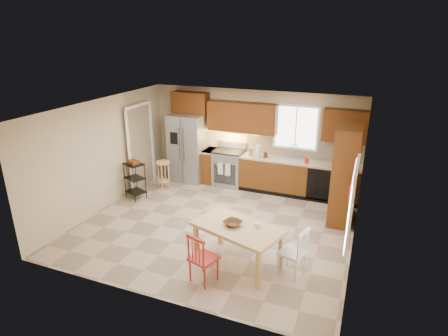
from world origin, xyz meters
name	(u,v)px	position (x,y,z in m)	size (l,w,h in m)	color
floor	(216,224)	(0.00, 0.00, 0.00)	(5.50, 5.50, 0.00)	tan
ceiling	(215,108)	(0.00, 0.00, 2.50)	(5.50, 5.00, 0.02)	silver
wall_back	(253,138)	(0.00, 2.50, 1.25)	(5.50, 0.02, 2.50)	#CCB793
wall_front	(148,226)	(0.00, -2.50, 1.25)	(5.50, 0.02, 2.50)	#CCB793
wall_left	(104,154)	(-2.75, 0.00, 1.25)	(0.02, 5.00, 2.50)	#CCB793
wall_right	(360,190)	(2.75, 0.00, 1.25)	(0.02, 5.00, 2.50)	#CCB793
refrigerator	(188,148)	(-1.70, 2.12, 0.91)	(0.92, 0.75, 1.82)	gray
range_stove	(229,168)	(-0.55, 2.19, 0.46)	(0.76, 0.63, 0.92)	gray
base_cabinet_narrow	(210,166)	(-1.10, 2.20, 0.45)	(0.30, 0.60, 0.90)	#653312
base_cabinet_run	(298,178)	(1.29, 2.20, 0.45)	(2.92, 0.60, 0.90)	#653312
dishwasher	(319,185)	(1.85, 1.91, 0.45)	(0.60, 0.02, 0.78)	black
backsplash	(302,147)	(1.29, 2.48, 1.18)	(2.92, 0.03, 0.55)	beige
upper_over_fridge	(190,102)	(-1.70, 2.33, 2.10)	(1.00, 0.35, 0.55)	#623310
upper_left_block	(242,117)	(-0.25, 2.33, 1.83)	(1.80, 0.35, 0.75)	#623310
upper_right_block	(345,126)	(2.25, 2.33, 1.83)	(1.00, 0.35, 0.75)	#623310
window_back	(296,127)	(1.10, 2.48, 1.65)	(1.12, 0.04, 1.12)	white
sink	(292,161)	(1.10, 2.20, 0.86)	(0.62, 0.46, 0.16)	gray
undercab_glow	(231,131)	(-0.55, 2.30, 1.43)	(1.60, 0.30, 0.01)	#FFBF66
soap_bottle	(307,159)	(1.48, 2.10, 1.00)	(0.09, 0.09, 0.19)	red
paper_towel	(258,151)	(0.25, 2.15, 1.04)	(0.12, 0.12, 0.28)	silver
canister_steel	(251,152)	(0.05, 2.15, 0.99)	(0.11, 0.11, 0.18)	gray
canister_wood	(265,155)	(0.45, 2.12, 0.97)	(0.10, 0.10, 0.14)	#442B12
pantry	(345,175)	(2.43, 1.20, 1.05)	(0.50, 0.95, 2.10)	#653312
fire_extinguisher	(352,193)	(2.63, 0.15, 1.10)	(0.12, 0.12, 0.36)	red
window_right	(352,206)	(2.68, -1.15, 1.45)	(0.04, 1.02, 1.32)	white
doorway	(140,147)	(-2.67, 1.30, 1.05)	(0.04, 0.95, 2.10)	#8C7A59
dining_table	(238,245)	(0.89, -1.16, 0.36)	(1.50, 0.84, 0.73)	tan
chair_red	(204,257)	(0.54, -1.81, 0.44)	(0.41, 0.41, 0.88)	#A22318
chair_white	(292,251)	(1.84, -1.11, 0.44)	(0.41, 0.41, 0.88)	silver
table_bowl	(233,225)	(0.80, -1.16, 0.74)	(0.30, 0.30, 0.07)	#442B12
table_jar	(258,226)	(1.22, -1.07, 0.77)	(0.11, 0.11, 0.12)	silver
bar_stool	(164,175)	(-2.02, 1.29, 0.37)	(0.36, 0.36, 0.74)	tan
utility_cart	(135,180)	(-2.38, 0.55, 0.46)	(0.46, 0.36, 0.92)	black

